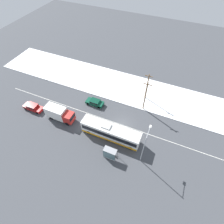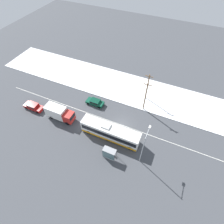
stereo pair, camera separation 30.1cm
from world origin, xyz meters
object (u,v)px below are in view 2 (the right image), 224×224
Objects in this scene: pedestrian_at_stop at (110,149)px; city_bus at (110,132)px; utility_pole_snowlot at (147,86)px; streetlamp at (144,145)px; parked_car_near_truck at (33,106)px; bus_shelter at (109,153)px; sedan_car at (95,102)px; box_truck at (59,113)px; utility_pole_roadside at (146,96)px.

city_bus is at bearing 112.84° from pedestrian_at_stop.
streetlamp is at bearing -76.10° from utility_pole_snowlot.
parked_car_near_truck is 2.69× the size of pedestrian_at_stop.
parked_car_near_truck is at bearing 169.14° from bus_shelter.
bus_shelter reaches higher than parked_car_near_truck.
streetlamp is (5.81, 1.17, 3.94)m from pedestrian_at_stop.
sedan_car is at bearing 29.65° from parked_car_near_truck.
box_truck is 0.81× the size of utility_pole_roadside.
streetlamp is at bearing 22.34° from bus_shelter.
box_truck reaches higher than bus_shelter.
bus_shelter is at bearing -157.66° from streetlamp.
pedestrian_at_stop is at bearing 130.02° from sedan_car.
sedan_car is at bearing 53.38° from box_truck.
utility_pole_roadside reaches higher than pedestrian_at_stop.
utility_pole_snowlot reaches higher than bus_shelter.
bus_shelter is (1.67, -4.32, -0.02)m from city_bus.
bus_shelter is 6.83m from streetlamp.
sedan_car is 14.37m from parked_car_near_truck.
city_bus reaches higher than pedestrian_at_stop.
utility_pole_roadside is (3.86, 10.13, 2.47)m from city_bus.
parked_car_near_truck is at bearing -148.36° from utility_pole_snowlot.
bus_shelter reaches higher than sedan_car.
city_bus is 1.70× the size of utility_pole_snowlot.
streetlamp is at bearing -74.81° from utility_pole_roadside.
streetlamp reaches higher than utility_pole_roadside.
sedan_car is at bearing 128.14° from bus_shelter.
sedan_car is 12.84m from utility_pole_snowlot.
parked_car_near_truck is 0.66× the size of utility_pole_snowlot.
parked_car_near_truck is at bearing -156.18° from utility_pole_roadside.
box_truck reaches higher than pedestrian_at_stop.
streetlamp is 1.01× the size of utility_pole_roadside.
box_truck is at bearing -179.94° from city_bus.
sedan_car is 14.26m from bus_shelter.
bus_shelter is at bearing -98.63° from utility_pole_roadside.
bus_shelter is at bearing -17.20° from box_truck.
bus_shelter is at bearing -74.24° from pedestrian_at_stop.
city_bus reaches higher than box_truck.
city_bus reaches higher than bus_shelter.
utility_pole_roadside is (2.19, 14.45, 2.48)m from bus_shelter.
utility_pole_snowlot is at bearing -146.07° from sedan_car.
streetlamp reaches higher than city_bus.
pedestrian_at_stop is 0.22× the size of utility_pole_roadside.
parked_car_near_truck is 1.93× the size of bus_shelter.
parked_car_near_truck is (-7.37, -0.22, -0.93)m from box_truck.
utility_pole_roadside reaches higher than sedan_car.
pedestrian_at_stop is (20.97, -2.99, 0.25)m from parked_car_near_truck.
utility_pole_snowlot is (22.85, 14.08, 2.94)m from parked_car_near_truck.
utility_pole_roadside reaches higher than bus_shelter.
parked_car_near_truck is 27.00m from utility_pole_snowlot.
pedestrian_at_stop is (8.48, -10.10, 0.33)m from sedan_car.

